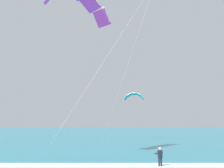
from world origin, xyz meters
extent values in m
cube|color=teal|center=(0.00, 71.34, 0.10)|extent=(200.00, 120.00, 0.20)
cube|color=white|center=(0.00, 12.34, 0.22)|extent=(200.00, 1.92, 0.04)
cube|color=black|center=(0.30, 12.03, 0.07)|extent=(0.17, 0.12, 0.04)
cylinder|color=#191E38|center=(0.21, 11.76, 0.42)|extent=(0.14, 0.14, 0.84)
cylinder|color=#191E38|center=(0.39, 11.84, 0.42)|extent=(0.14, 0.14, 0.84)
cube|color=#191E38|center=(0.30, 11.80, 1.14)|extent=(0.39, 0.31, 0.60)
sphere|color=beige|center=(0.30, 11.80, 1.58)|extent=(0.22, 0.22, 0.22)
cylinder|color=#191E38|center=(0.07, 11.88, 1.19)|extent=(0.27, 0.50, 0.22)
cylinder|color=#191E38|center=(0.41, 12.01, 1.19)|extent=(0.27, 0.50, 0.22)
cylinder|color=black|center=(0.16, 12.15, 1.19)|extent=(0.52, 0.24, 0.04)
cube|color=#3F3F42|center=(0.26, 11.91, 0.92)|extent=(0.14, 0.12, 0.10)
cube|color=purple|center=(-4.70, 20.47, 16.09)|extent=(2.25, 1.78, 2.05)
cube|color=white|center=(-4.17, 20.04, 16.38)|extent=(0.96, 1.11, 1.70)
cube|color=purple|center=(-6.03, 19.44, 17.45)|extent=(2.48, 2.33, 1.56)
cube|color=white|center=(-5.49, 19.02, 17.74)|extent=(1.27, 1.55, 1.10)
cylinder|color=#B2B2B7|center=(-2.13, 16.31, 8.65)|extent=(5.17, 8.34, 14.90)
cylinder|color=#B2B2B7|center=(-4.43, 13.39, 8.65)|extent=(9.76, 2.50, 14.90)
cube|color=teal|center=(2.77, 43.16, 8.56)|extent=(0.69, 0.90, 1.00)
cube|color=white|center=(2.70, 42.86, 8.72)|extent=(0.58, 0.26, 0.80)
cube|color=teal|center=(2.10, 43.59, 9.17)|extent=(0.91, 0.95, 0.80)
cube|color=white|center=(2.02, 43.29, 9.34)|extent=(0.82, 0.33, 0.52)
cube|color=teal|center=(1.17, 43.92, 9.39)|extent=(1.09, 0.96, 0.41)
cube|color=white|center=(1.09, 43.62, 9.56)|extent=(0.90, 0.36, 0.13)
cube|color=teal|center=(0.19, 44.06, 9.17)|extent=(1.15, 0.91, 0.80)
cube|color=white|center=(0.12, 43.77, 9.34)|extent=(0.84, 0.34, 0.52)
cube|color=teal|center=(-0.61, 43.99, 8.56)|extent=(1.01, 0.82, 1.00)
cube|color=white|center=(-0.68, 43.70, 8.72)|extent=(0.62, 0.27, 0.80)
camera|label=1|loc=(-3.47, -8.59, 3.71)|focal=40.43mm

